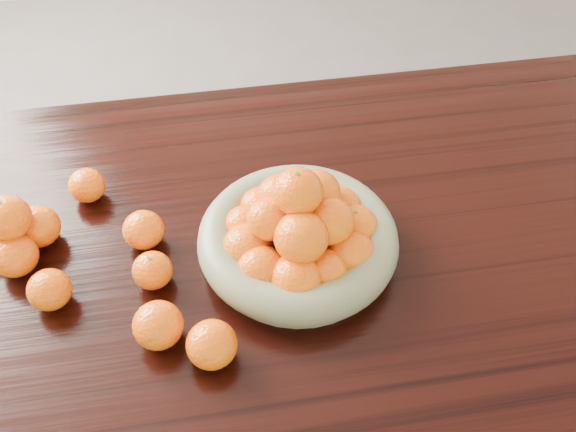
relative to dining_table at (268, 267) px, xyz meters
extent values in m
plane|color=#524F4D|center=(0.00, 0.00, -0.66)|extent=(5.00, 5.00, 0.00)
cube|color=black|center=(0.00, 0.00, 0.07)|extent=(2.00, 1.00, 0.04)
cube|color=black|center=(0.93, 0.43, -0.31)|extent=(0.08, 0.08, 0.71)
cylinder|color=gray|center=(0.05, -0.05, 0.10)|extent=(0.34, 0.34, 0.02)
torus|color=gray|center=(0.05, -0.05, 0.13)|extent=(0.37, 0.37, 0.07)
ellipsoid|color=orange|center=(0.14, 0.00, 0.15)|extent=(0.09, 0.09, 0.08)
ellipsoid|color=orange|center=(0.10, 0.04, 0.15)|extent=(0.09, 0.09, 0.08)
ellipsoid|color=orange|center=(0.05, 0.05, 0.15)|extent=(0.08, 0.08, 0.08)
ellipsoid|color=orange|center=(0.00, 0.03, 0.15)|extent=(0.09, 0.09, 0.08)
ellipsoid|color=orange|center=(-0.04, -0.01, 0.15)|extent=(0.09, 0.09, 0.08)
ellipsoid|color=orange|center=(-0.04, -0.07, 0.15)|extent=(0.09, 0.09, 0.09)
ellipsoid|color=orange|center=(-0.03, -0.12, 0.15)|extent=(0.09, 0.09, 0.08)
ellipsoid|color=orange|center=(0.03, -0.15, 0.15)|extent=(0.09, 0.09, 0.09)
ellipsoid|color=orange|center=(0.09, -0.14, 0.14)|extent=(0.08, 0.08, 0.08)
ellipsoid|color=orange|center=(0.14, -0.11, 0.15)|extent=(0.09, 0.09, 0.08)
ellipsoid|color=orange|center=(0.16, -0.05, 0.15)|extent=(0.09, 0.09, 0.09)
ellipsoid|color=orange|center=(0.06, -0.05, 0.15)|extent=(0.09, 0.09, 0.08)
ellipsoid|color=orange|center=(0.09, 0.00, 0.20)|extent=(0.09, 0.09, 0.09)
ellipsoid|color=orange|center=(0.03, 0.00, 0.21)|extent=(0.09, 0.09, 0.08)
ellipsoid|color=orange|center=(0.00, -0.05, 0.21)|extent=(0.08, 0.08, 0.08)
ellipsoid|color=orange|center=(0.05, -0.11, 0.21)|extent=(0.10, 0.10, 0.09)
ellipsoid|color=orange|center=(0.10, -0.07, 0.20)|extent=(0.09, 0.09, 0.08)
ellipsoid|color=orange|center=(0.05, -0.04, 0.25)|extent=(0.09, 0.09, 0.08)
ellipsoid|color=orange|center=(-0.46, 0.00, 0.13)|extent=(0.08, 0.08, 0.08)
ellipsoid|color=orange|center=(-0.43, 0.07, 0.13)|extent=(0.08, 0.08, 0.08)
ellipsoid|color=orange|center=(-0.47, 0.05, 0.18)|extent=(0.09, 0.09, 0.08)
ellipsoid|color=orange|center=(-0.22, -0.07, 0.12)|extent=(0.07, 0.07, 0.07)
ellipsoid|color=orange|center=(-0.13, -0.24, 0.13)|extent=(0.09, 0.09, 0.08)
ellipsoid|color=orange|center=(-0.21, -0.19, 0.13)|extent=(0.09, 0.09, 0.08)
ellipsoid|color=orange|center=(-0.23, 0.03, 0.13)|extent=(0.08, 0.08, 0.07)
ellipsoid|color=orange|center=(-0.40, -0.08, 0.13)|extent=(0.08, 0.08, 0.07)
ellipsoid|color=orange|center=(-0.34, 0.17, 0.12)|extent=(0.07, 0.07, 0.07)
camera|label=1|loc=(-0.09, -0.81, 1.04)|focal=40.00mm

